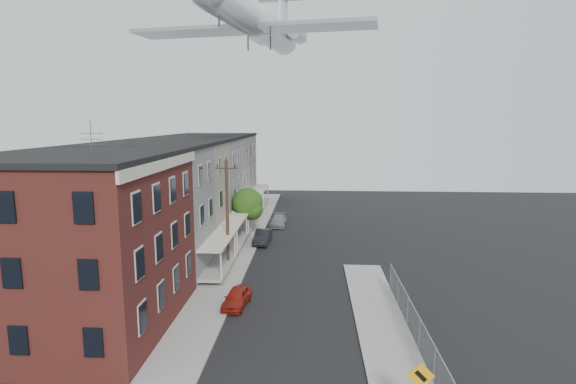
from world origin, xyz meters
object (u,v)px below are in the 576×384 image
Objects in this scene: street_tree at (249,205)px; car_far at (278,221)px; airplane at (258,23)px; utility_pole at (227,213)px; car_mid at (263,237)px; car_near at (237,297)px; warning_sign at (420,384)px.

street_tree reaches higher than car_far.
street_tree is 17.76m from airplane.
utility_pole is 2.13× the size of car_far.
utility_pole is 2.21× the size of car_mid.
car_mid is 0.16× the size of airplane.
car_near is at bearing -91.99° from car_far.
car_mid is (-0.00, 15.22, 0.08)m from car_near.
street_tree is 1.27× the size of car_mid.
car_mid is 20.30m from airplane.
utility_pole reaches higher than street_tree.
car_far is at bearing 94.22° from car_near.
airplane is (-9.43, 26.42, 19.08)m from warning_sign.
car_far is (2.66, 5.29, -2.84)m from street_tree.
airplane reaches higher than street_tree.
airplane reaches higher than car_far.
warning_sign is 33.93m from airplane.
warning_sign is at bearing -44.34° from car_near.
car_near is 0.14× the size of airplane.
airplane is at bearing 97.57° from car_near.
warning_sign is 0.80× the size of car_near.
warning_sign is 0.11× the size of airplane.
street_tree is at bearing 88.11° from utility_pole.
utility_pole is at bearing -100.63° from car_far.
street_tree is at bearing 102.14° from car_near.
car_near is 22.88m from car_far.
warning_sign is at bearing -59.52° from utility_pole.
car_mid is at bearing -54.63° from street_tree.
car_far is (2.99, 15.21, -4.06)m from utility_pole.
warning_sign is 0.69× the size of car_mid.
street_tree is 1.49× the size of car_near.
warning_sign is 28.17m from car_mid.
warning_sign is 14.69m from car_near.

